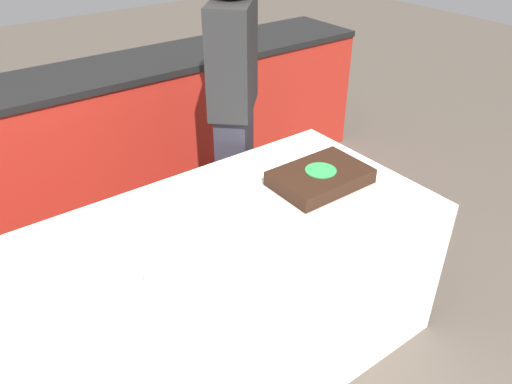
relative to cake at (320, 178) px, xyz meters
The scene contains 7 objects.
ground_plane 1.05m from the cake, behind, with size 14.00×14.00×0.00m, color brown.
back_counter 1.72m from the cake, 115.27° to the left, with size 4.40×0.58×0.92m.
dining_table 0.82m from the cake, behind, with size 2.15×0.92×0.73m.
cake is the anchor object (origin of this frame).
plate_stack 1.03m from the cake, behind, with size 0.21×0.21×0.06m.
side_plate_near_cake 0.29m from the cake, 83.44° to the left, with size 0.19×0.19×0.00m.
person_cutting_cake 0.68m from the cake, 90.00° to the left, with size 0.43×0.44×1.64m.
Camera 1 is at (-0.63, -1.35, 1.90)m, focal length 35.00 mm.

